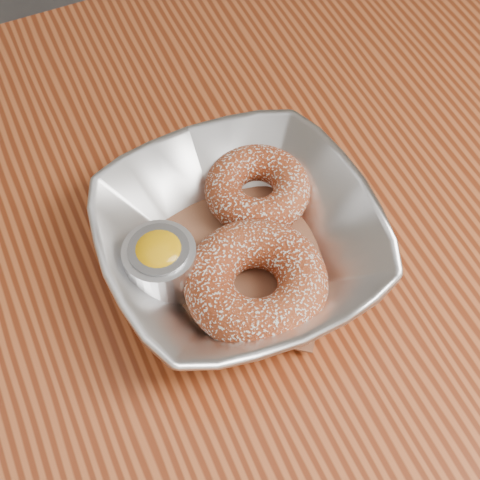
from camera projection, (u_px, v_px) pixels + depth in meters
name	position (u px, v px, depth m)	size (l,w,h in m)	color
table	(140.00, 394.00, 0.64)	(1.20, 0.80, 0.75)	brown
serving_bowl	(240.00, 242.00, 0.58)	(0.22, 0.22, 0.05)	silver
parchment	(240.00, 254.00, 0.59)	(0.14, 0.14, 0.00)	brown
donut_back	(257.00, 189.00, 0.61)	(0.09, 0.09, 0.03)	#92391A
donut_front	(256.00, 283.00, 0.56)	(0.11, 0.11, 0.04)	#92391A
ramekin	(161.00, 263.00, 0.56)	(0.06, 0.06, 0.05)	silver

